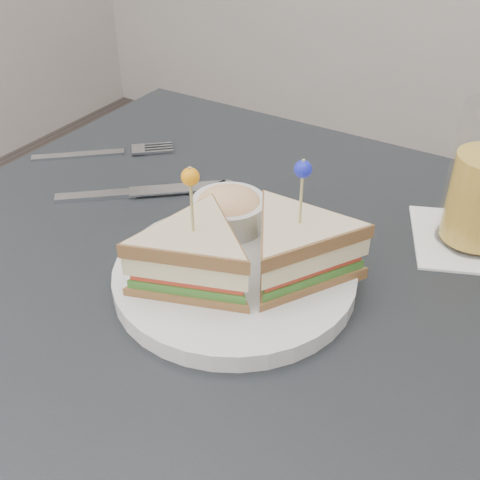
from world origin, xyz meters
name	(u,v)px	position (x,y,z in m)	size (l,w,h in m)	color
table	(228,335)	(0.00, 0.00, 0.67)	(0.80, 0.80, 0.75)	black
plate_meal	(242,253)	(0.02, 0.00, 0.79)	(0.30, 0.29, 0.15)	silver
cutlery_fork	(110,152)	(-0.30, 0.16, 0.75)	(0.16, 0.15, 0.01)	silver
cutlery_knife	(138,192)	(-0.19, 0.09, 0.75)	(0.19, 0.16, 0.01)	silver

